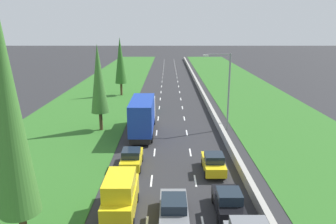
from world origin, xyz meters
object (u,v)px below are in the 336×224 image
object	(u,v)px
yellow_hatchback_right_lane	(212,163)
street_light_mast	(224,86)
yellow_van_left_lane	(119,196)
blue_box_truck_left_lane	(141,115)
black_hatchback_right_lane	(227,202)
poplar_tree_third	(119,61)
yellow_hatchback_left_lane	(130,158)
grey_sedan_centre_lane_second	(172,210)
poplar_tree_nearest	(6,107)
teal_sedan_left_lane	(145,105)
poplar_tree_second	(97,79)

from	to	relation	value
yellow_hatchback_right_lane	street_light_mast	bearing A→B (deg)	76.13
yellow_van_left_lane	blue_box_truck_left_lane	xyz separation A→B (m)	(0.20, 16.56, 0.78)
black_hatchback_right_lane	blue_box_truck_left_lane	distance (m)	17.78
black_hatchback_right_lane	poplar_tree_third	bearing A→B (deg)	107.96
yellow_hatchback_left_lane	grey_sedan_centre_lane_second	bearing A→B (deg)	-66.52
street_light_mast	yellow_van_left_lane	bearing A→B (deg)	-118.28
yellow_hatchback_right_lane	poplar_tree_nearest	bearing A→B (deg)	-140.98
black_hatchback_right_lane	teal_sedan_left_lane	xyz separation A→B (m)	(-7.05, 26.84, -0.02)
yellow_hatchback_right_lane	poplar_tree_second	distance (m)	17.22
yellow_hatchback_left_lane	grey_sedan_centre_lane_second	world-z (taller)	yellow_hatchback_left_lane
teal_sedan_left_lane	poplar_tree_third	bearing A→B (deg)	115.43
grey_sedan_centre_lane_second	teal_sedan_left_lane	xyz separation A→B (m)	(-3.48, 27.73, 0.00)
poplar_tree_third	yellow_hatchback_left_lane	bearing A→B (deg)	-80.40
yellow_van_left_lane	teal_sedan_left_lane	xyz separation A→B (m)	(-0.07, 27.02, -0.59)
yellow_van_left_lane	teal_sedan_left_lane	size ratio (longest dim) A/B	1.09
blue_box_truck_left_lane	poplar_tree_second	world-z (taller)	poplar_tree_second
yellow_hatchback_left_lane	poplar_tree_nearest	xyz separation A→B (m)	(-4.79, -10.54, 7.19)
poplar_tree_second	poplar_tree_third	distance (m)	20.14
grey_sedan_centre_lane_second	teal_sedan_left_lane	world-z (taller)	same
blue_box_truck_left_lane	poplar_tree_nearest	bearing A→B (deg)	-104.49
teal_sedan_left_lane	yellow_hatchback_right_lane	xyz separation A→B (m)	(6.94, -20.64, 0.02)
grey_sedan_centre_lane_second	poplar_tree_nearest	size ratio (longest dim) A/B	0.32
yellow_hatchback_left_lane	teal_sedan_left_lane	world-z (taller)	yellow_hatchback_left_lane
street_light_mast	poplar_tree_third	bearing A→B (deg)	127.24
black_hatchback_right_lane	poplar_tree_nearest	size ratio (longest dim) A/B	0.28
yellow_hatchback_left_lane	blue_box_truck_left_lane	bearing A→B (deg)	88.09
grey_sedan_centre_lane_second	poplar_tree_third	distance (m)	40.01
teal_sedan_left_lane	yellow_van_left_lane	bearing A→B (deg)	-89.85
yellow_van_left_lane	teal_sedan_left_lane	bearing A→B (deg)	90.15
yellow_hatchback_left_lane	street_light_mast	bearing A→B (deg)	47.49
blue_box_truck_left_lane	yellow_hatchback_right_lane	size ratio (longest dim) A/B	2.41
yellow_hatchback_left_lane	street_light_mast	size ratio (longest dim) A/B	0.43
blue_box_truck_left_lane	teal_sedan_left_lane	xyz separation A→B (m)	(-0.27, 10.46, -1.37)
teal_sedan_left_lane	yellow_hatchback_left_lane	bearing A→B (deg)	-90.11
blue_box_truck_left_lane	street_light_mast	size ratio (longest dim) A/B	1.04
yellow_van_left_lane	poplar_tree_nearest	distance (m)	8.82
grey_sedan_centre_lane_second	poplar_tree_second	world-z (taller)	poplar_tree_second
grey_sedan_centre_lane_second	black_hatchback_right_lane	world-z (taller)	black_hatchback_right_lane
yellow_van_left_lane	street_light_mast	bearing A→B (deg)	61.72
black_hatchback_right_lane	yellow_hatchback_left_lane	bearing A→B (deg)	134.48
yellow_van_left_lane	blue_box_truck_left_lane	bearing A→B (deg)	89.32
yellow_hatchback_right_lane	poplar_tree_third	world-z (taller)	poplar_tree_third
yellow_van_left_lane	poplar_tree_third	xyz separation A→B (m)	(-5.28, 37.98, 4.73)
yellow_hatchback_left_lane	street_light_mast	distance (m)	15.28
blue_box_truck_left_lane	poplar_tree_second	distance (m)	6.52
blue_box_truck_left_lane	yellow_hatchback_right_lane	xyz separation A→B (m)	(6.67, -10.18, -1.35)
poplar_tree_third	teal_sedan_left_lane	bearing A→B (deg)	-64.57
poplar_tree_second	blue_box_truck_left_lane	bearing A→B (deg)	-14.22
yellow_van_left_lane	teal_sedan_left_lane	world-z (taller)	yellow_van_left_lane
poplar_tree_third	grey_sedan_centre_lane_second	bearing A→B (deg)	-77.34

